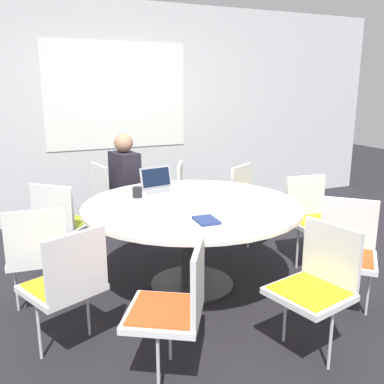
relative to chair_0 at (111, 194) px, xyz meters
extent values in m
plane|color=black|center=(0.32, -1.50, -0.50)|extent=(16.00, 16.00, 0.00)
cube|color=silver|center=(0.32, 0.82, 0.85)|extent=(8.00, 0.06, 2.70)
cube|color=white|center=(0.32, 0.78, 1.05)|extent=(1.80, 0.01, 1.30)
cylinder|color=#333333|center=(0.32, -1.50, -0.49)|extent=(0.72, 0.72, 0.02)
cylinder|color=#333333|center=(0.32, -1.50, -0.14)|extent=(0.19, 0.19, 0.69)
cylinder|color=white|center=(0.32, -1.50, 0.22)|extent=(1.81, 1.81, 0.03)
cube|color=white|center=(0.07, 0.01, -0.07)|extent=(0.49, 0.50, 0.04)
cube|color=olive|center=(0.07, 0.01, -0.05)|extent=(0.43, 0.44, 0.01)
cube|color=white|center=(-0.13, -0.02, 0.15)|extent=(0.10, 0.42, 0.40)
cylinder|color=silver|center=(0.04, 0.19, -0.30)|extent=(0.02, 0.02, 0.41)
cylinder|color=silver|center=(0.10, -0.17, -0.30)|extent=(0.02, 0.02, 0.41)
cube|color=white|center=(-0.59, -0.67, -0.07)|extent=(0.61, 0.61, 0.04)
cube|color=olive|center=(-0.59, -0.67, -0.05)|extent=(0.54, 0.53, 0.01)
cube|color=white|center=(-0.72, -0.82, 0.15)|extent=(0.33, 0.30, 0.40)
cylinder|color=silver|center=(-0.72, -0.55, -0.30)|extent=(0.02, 0.02, 0.41)
cylinder|color=silver|center=(-0.46, -0.79, -0.30)|extent=(0.02, 0.02, 0.41)
cube|color=white|center=(-0.90, -1.37, -0.07)|extent=(0.48, 0.47, 0.04)
cube|color=gold|center=(-0.90, -1.37, -0.05)|extent=(0.42, 0.41, 0.01)
cube|color=white|center=(-0.92, -1.56, 0.15)|extent=(0.42, 0.07, 0.40)
cylinder|color=silver|center=(-1.08, -1.35, -0.30)|extent=(0.02, 0.02, 0.41)
cylinder|color=silver|center=(-0.72, -1.39, -0.30)|extent=(0.02, 0.02, 0.41)
cube|color=white|center=(-0.81, -1.98, -0.07)|extent=(0.57, 0.56, 0.04)
cube|color=gold|center=(-0.81, -1.98, -0.05)|extent=(0.50, 0.49, 0.01)
cube|color=white|center=(-0.74, -2.16, 0.15)|extent=(0.40, 0.19, 0.40)
cylinder|color=silver|center=(-0.98, -2.05, -0.30)|extent=(0.02, 0.02, 0.41)
cylinder|color=silver|center=(-0.64, -1.91, -0.30)|extent=(0.02, 0.02, 0.41)
cube|color=white|center=(-0.32, -2.55, -0.07)|extent=(0.59, 0.60, 0.04)
cube|color=#E04C1E|center=(-0.32, -2.55, -0.05)|extent=(0.52, 0.52, 0.01)
cube|color=white|center=(-0.16, -2.65, 0.15)|extent=(0.25, 0.37, 0.40)
cylinder|color=silver|center=(-0.42, -2.70, -0.30)|extent=(0.02, 0.02, 0.41)
cylinder|color=silver|center=(-0.23, -2.39, -0.30)|extent=(0.02, 0.02, 0.41)
cube|color=white|center=(0.58, -2.70, -0.07)|extent=(0.50, 0.52, 0.04)
cube|color=gold|center=(0.58, -2.70, -0.05)|extent=(0.44, 0.46, 0.01)
cube|color=white|center=(0.77, -2.66, 0.15)|extent=(0.12, 0.41, 0.40)
cylinder|color=silver|center=(0.62, -2.88, -0.30)|extent=(0.02, 0.02, 0.41)
cylinder|color=silver|center=(0.55, -2.53, -0.30)|extent=(0.02, 0.02, 0.41)
cube|color=white|center=(1.19, -2.37, -0.07)|extent=(0.61, 0.61, 0.04)
cube|color=#E04C1E|center=(1.19, -2.37, -0.05)|extent=(0.54, 0.54, 0.01)
cube|color=white|center=(1.33, -2.23, 0.15)|extent=(0.32, 0.32, 0.40)
cylinder|color=silver|center=(1.32, -2.50, -0.30)|extent=(0.02, 0.02, 0.41)
cylinder|color=silver|center=(1.07, -2.24, -0.30)|extent=(0.02, 0.02, 0.41)
cube|color=white|center=(1.55, -1.61, -0.07)|extent=(0.48, 0.46, 0.04)
cube|color=gold|center=(1.55, -1.61, -0.05)|extent=(0.42, 0.40, 0.01)
cube|color=white|center=(1.57, -1.42, 0.15)|extent=(0.42, 0.07, 0.40)
cylinder|color=silver|center=(1.73, -1.63, -0.30)|extent=(0.02, 0.02, 0.41)
cylinder|color=silver|center=(1.37, -1.59, -0.30)|extent=(0.02, 0.02, 0.41)
cube|color=white|center=(1.38, -0.86, -0.07)|extent=(0.59, 0.59, 0.04)
cube|color=gold|center=(1.38, -0.86, -0.05)|extent=(0.52, 0.52, 0.01)
cube|color=white|center=(1.28, -0.70, 0.15)|extent=(0.37, 0.24, 0.40)
cylinder|color=silver|center=(1.53, -0.77, -0.30)|extent=(0.02, 0.02, 0.41)
cylinder|color=silver|center=(1.22, -0.96, -0.30)|extent=(0.02, 0.02, 0.41)
cube|color=white|center=(0.89, -0.40, -0.07)|extent=(0.57, 0.58, 0.04)
cube|color=gold|center=(0.89, -0.40, -0.05)|extent=(0.51, 0.51, 0.01)
cube|color=white|center=(0.71, -0.31, 0.15)|extent=(0.22, 0.39, 0.40)
cylinder|color=silver|center=(0.97, -0.24, -0.30)|extent=(0.02, 0.02, 0.41)
cylinder|color=silver|center=(0.80, -0.56, -0.30)|extent=(0.02, 0.02, 0.41)
cylinder|color=#231E28|center=(0.19, -0.12, -0.28)|extent=(0.10, 0.10, 0.45)
cylinder|color=#231E28|center=(0.22, -0.30, -0.28)|extent=(0.10, 0.10, 0.45)
cube|color=#231E28|center=(0.11, -0.23, 0.22)|extent=(0.28, 0.39, 0.55)
sphere|color=#A87A5B|center=(0.11, -0.23, 0.60)|extent=(0.20, 0.20, 0.20)
cube|color=#99999E|center=(0.24, -0.99, 0.24)|extent=(0.35, 0.25, 0.02)
cube|color=#99999E|center=(0.22, -0.90, 0.35)|extent=(0.32, 0.10, 0.20)
cube|color=black|center=(0.22, -0.90, 0.35)|extent=(0.29, 0.09, 0.17)
cube|color=navy|center=(0.22, -1.98, 0.24)|extent=(0.16, 0.22, 0.02)
cylinder|color=black|center=(-0.03, -1.12, 0.28)|extent=(0.09, 0.09, 0.09)
camera|label=1|loc=(-1.08, -4.62, 1.20)|focal=40.00mm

